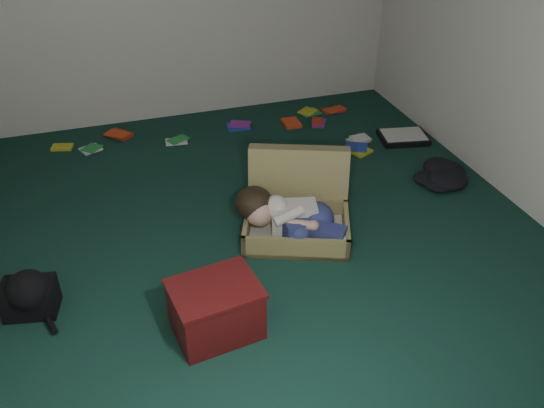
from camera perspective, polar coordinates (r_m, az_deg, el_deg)
floor at (r=4.24m, az=-0.63°, el=-2.89°), size 4.50×4.50×0.00m
wall_front at (r=1.88m, az=20.58°, el=-9.40°), size 4.50×0.00×4.50m
wall_right at (r=4.60m, az=24.68°, el=15.27°), size 0.00×4.50×4.50m
suitcase at (r=4.23m, az=2.52°, el=-0.29°), size 0.96×0.95×0.55m
person at (r=4.05m, az=1.74°, el=-1.22°), size 0.73×0.60×0.34m
maroon_bin at (r=3.39m, az=-5.58°, el=-10.34°), size 0.55×0.45×0.34m
backpack at (r=3.83m, az=-22.90°, el=-8.46°), size 0.44×0.38×0.23m
clothing_pile at (r=5.06m, az=16.76°, el=3.12°), size 0.59×0.54×0.15m
paper_tray at (r=5.65m, az=12.88°, el=6.49°), size 0.49×0.41×0.06m
book_scatter at (r=5.66m, az=-2.80°, el=7.14°), size 2.95×1.23×0.02m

